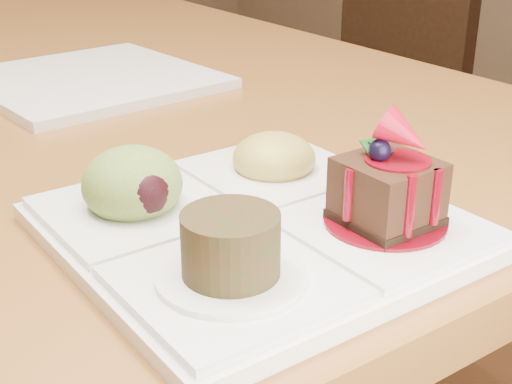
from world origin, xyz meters
TOP-DOWN VIEW (x-y plane):
  - chair_right at (1.02, 0.17)m, footprint 0.43×0.43m
  - sampler_plate at (0.01, -0.75)m, footprint 0.26×0.26m
  - second_plate at (0.08, -0.30)m, footprint 0.29×0.29m

SIDE VIEW (x-z plane):
  - chair_right at x=1.02m, z-range 0.07..1.04m
  - second_plate at x=0.08m, z-range 0.75..0.76m
  - sampler_plate at x=0.01m, z-range 0.72..0.82m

